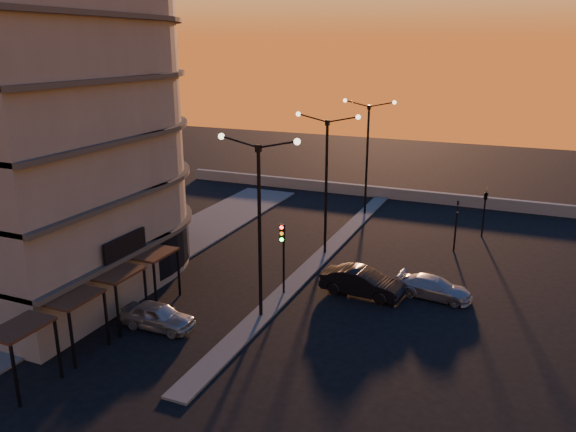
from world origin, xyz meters
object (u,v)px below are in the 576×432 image
Objects in this scene: car_sedan at (362,282)px; car_wagon at (435,288)px; traffic_light_main at (283,247)px; streetlamp_mid at (326,174)px; car_hatchback at (158,316)px.

car_wagon is (3.86, 1.28, -0.17)m from car_sedan.
car_sedan is at bearing 23.75° from traffic_light_main.
car_sedan is at bearing -52.38° from streetlamp_mid.
car_hatchback is 0.82× the size of car_sedan.
car_wagon is (12.18, 9.05, -0.06)m from car_hatchback.
streetlamp_mid is 14.62m from car_hatchback.
streetlamp_mid is 8.27m from car_sedan.
traffic_light_main is at bearing 116.77° from car_wagon.
streetlamp_mid is at bearing 90.00° from traffic_light_main.
car_sedan is at bearing -47.23° from car_hatchback.
car_hatchback is (-4.22, -5.97, -2.23)m from traffic_light_main.
traffic_light_main is 4.96m from car_sedan.
traffic_light_main reaches higher than car_wagon.
car_sedan is (4.10, -5.32, -4.82)m from streetlamp_mid.
car_sedan is (4.10, 1.81, -2.12)m from traffic_light_main.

